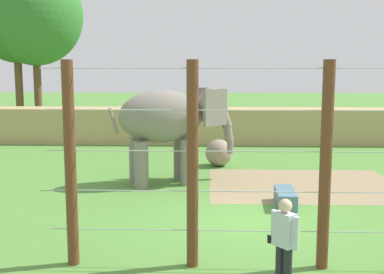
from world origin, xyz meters
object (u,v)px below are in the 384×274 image
at_px(elephant, 171,120).
at_px(zookeeper, 284,243).
at_px(enrichment_ball, 219,153).
at_px(feed_trough, 285,198).

xyz_separation_m(elephant, zookeeper, (2.47, -8.01, -1.13)).
xyz_separation_m(elephant, enrichment_ball, (1.61, 2.80, -1.54)).
bearing_deg(feed_trough, elephant, 142.01).
relative_size(elephant, feed_trough, 2.83).
height_order(elephant, feed_trough, elephant).
bearing_deg(feed_trough, enrichment_ball, 107.65).
height_order(zookeeper, feed_trough, zookeeper).
height_order(elephant, enrichment_ball, elephant).
distance_m(zookeeper, feed_trough, 5.53).
xyz_separation_m(enrichment_ball, zookeeper, (0.86, -10.81, 0.41)).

